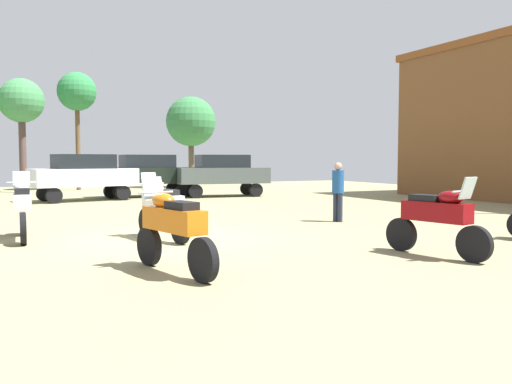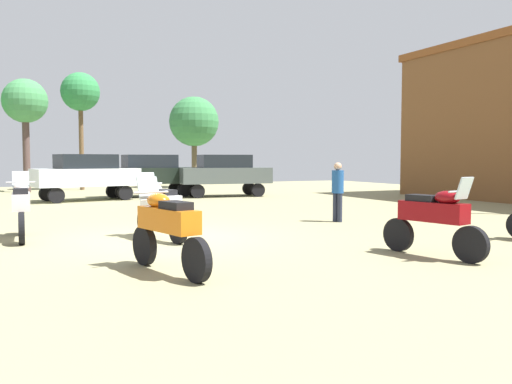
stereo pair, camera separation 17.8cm
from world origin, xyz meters
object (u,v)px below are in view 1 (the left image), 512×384
(car_3, at_px, (222,172))
(tree_5, at_px, (191,122))
(motorcycle_3, at_px, (22,206))
(person_2, at_px, (338,187))
(motorcycle_6, at_px, (437,217))
(motorcycle_7, at_px, (162,207))
(car_4, at_px, (147,172))
(tree_4, at_px, (77,93))
(car_2, at_px, (84,174))
(motorcycle_4, at_px, (173,226))
(tree_6, at_px, (21,103))

(car_3, distance_m, tree_5, 8.90)
(motorcycle_3, distance_m, person_2, 8.26)
(motorcycle_6, xyz_separation_m, motorcycle_7, (-3.99, 4.20, 0.00))
(car_4, distance_m, tree_4, 8.87)
(motorcycle_6, bearing_deg, car_4, -99.05)
(car_2, bearing_deg, tree_5, -53.70)
(motorcycle_4, bearing_deg, motorcycle_6, -22.49)
(motorcycle_3, height_order, car_3, car_3)
(tree_5, distance_m, tree_6, 9.80)
(car_2, xyz_separation_m, tree_5, (7.59, 8.19, 2.95))
(motorcycle_3, relative_size, car_2, 0.49)
(car_2, distance_m, tree_5, 11.55)
(motorcycle_4, bearing_deg, person_2, 22.70)
(person_2, bearing_deg, motorcycle_4, -69.99)
(motorcycle_3, bearing_deg, tree_5, 62.71)
(car_2, xyz_separation_m, car_4, (3.05, 1.17, 0.00))
(car_2, bearing_deg, motorcycle_6, -177.05)
(motorcycle_4, xyz_separation_m, car_2, (0.72, 15.67, 0.43))
(motorcycle_7, bearing_deg, person_2, -0.86)
(motorcycle_6, bearing_deg, tree_5, -110.49)
(motorcycle_4, bearing_deg, car_4, 63.72)
(motorcycle_3, height_order, car_2, car_2)
(car_3, height_order, tree_6, tree_6)
(motorcycle_3, bearing_deg, tree_4, 80.74)
(tree_6, bearing_deg, tree_4, 20.24)
(motorcycle_7, height_order, tree_4, tree_4)
(motorcycle_7, distance_m, car_3, 13.64)
(tree_4, relative_size, tree_5, 1.19)
(motorcycle_3, xyz_separation_m, car_2, (2.74, 10.89, 0.43))
(motorcycle_6, xyz_separation_m, person_2, (1.46, 5.33, 0.26))
(motorcycle_4, distance_m, person_2, 7.74)
(motorcycle_6, relative_size, car_4, 0.50)
(car_4, relative_size, tree_6, 0.71)
(tree_4, bearing_deg, motorcycle_3, -100.40)
(motorcycle_7, xyz_separation_m, tree_4, (0.76, 20.74, 4.86))
(person_2, bearing_deg, tree_4, 177.09)
(tree_4, height_order, tree_5, tree_4)
(tree_4, bearing_deg, car_3, -57.37)
(tree_6, bearing_deg, person_2, -67.51)
(tree_4, bearing_deg, tree_6, -159.76)
(motorcycle_3, distance_m, motorcycle_7, 3.10)
(motorcycle_6, relative_size, tree_4, 0.32)
(motorcycle_6, relative_size, tree_6, 0.35)
(motorcycle_4, height_order, car_4, car_4)
(car_2, relative_size, tree_4, 0.67)
(tree_6, bearing_deg, motorcycle_7, -83.56)
(motorcycle_6, height_order, person_2, person_2)
(motorcycle_4, bearing_deg, motorcycle_7, 63.60)
(motorcycle_6, distance_m, car_3, 16.47)
(car_4, relative_size, person_2, 2.55)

